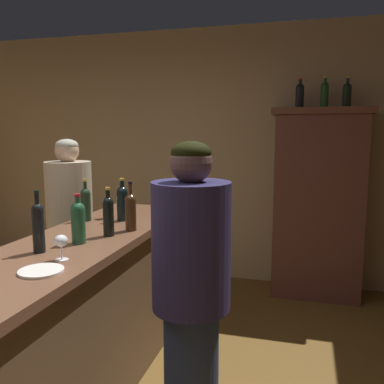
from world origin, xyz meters
name	(u,v)px	position (x,y,z in m)	size (l,w,h in m)	color
wall_back	(170,155)	(0.00, 2.93, 1.34)	(5.16, 0.12, 2.69)	tan
bar_counter	(53,340)	(0.20, 0.31, 0.50)	(0.65, 2.95, 0.98)	brown
display_cabinet	(318,201)	(1.61, 2.61, 0.95)	(0.90, 0.45, 1.83)	brown
wine_bottle_pinot	(131,210)	(0.42, 0.87, 1.11)	(0.07, 0.07, 0.31)	#412815
wine_bottle_merlot	(108,214)	(0.34, 0.71, 1.12)	(0.07, 0.07, 0.30)	black
wine_bottle_rose	(86,203)	(-0.01, 1.06, 1.11)	(0.07, 0.07, 0.30)	#1C321E
wine_bottle_syrah	(78,220)	(0.26, 0.51, 1.11)	(0.08, 0.08, 0.28)	#225233
wine_bottle_malbec	(122,201)	(0.24, 1.14, 1.12)	(0.08, 0.08, 0.30)	black
wine_bottle_chardonnay	(38,225)	(0.15, 0.30, 1.13)	(0.06, 0.06, 0.33)	black
wine_glass_front	(107,204)	(0.10, 1.18, 1.09)	(0.07, 0.07, 0.15)	white
wine_glass_mid	(61,242)	(0.34, 0.22, 1.07)	(0.07, 0.07, 0.13)	white
cheese_plate	(41,271)	(0.35, 0.03, 0.99)	(0.20, 0.20, 0.01)	white
display_bottle_left	(300,95)	(1.40, 2.61, 1.95)	(0.08, 0.08, 0.28)	black
display_bottle_midleft	(325,93)	(1.62, 2.61, 1.96)	(0.07, 0.07, 0.29)	#183E17
display_bottle_center	(347,94)	(1.82, 2.61, 1.95)	(0.08, 0.08, 0.28)	black
patron_tall	(70,221)	(-0.49, 1.61, 0.84)	(0.39, 0.39, 1.55)	#28344F
bartender	(191,297)	(0.99, 0.23, 0.86)	(0.36, 0.36, 1.57)	navy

